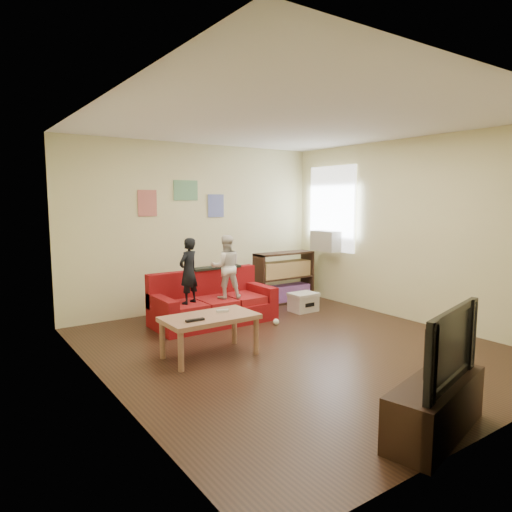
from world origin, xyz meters
TOP-DOWN VIEW (x-y plane):
  - room_shell at (0.00, 0.00)m, footprint 4.52×5.02m
  - sofa at (-0.26, 1.57)m, footprint 1.78×0.82m
  - child_a at (-0.71, 1.41)m, footprint 0.39×0.34m
  - child_b at (-0.11, 1.41)m, footprint 0.54×0.49m
  - coffee_table at (-1.00, 0.29)m, footprint 1.07×0.59m
  - remote at (-1.25, 0.17)m, footprint 0.21×0.06m
  - game_controller at (-0.80, 0.34)m, footprint 0.15×0.07m
  - bookshelf at (1.42, 1.99)m, footprint 1.11×0.33m
  - window at (2.22, 1.65)m, footprint 0.04×1.08m
  - ac_unit at (2.10, 1.65)m, footprint 0.28×0.55m
  - artwork_left at (-0.85, 2.48)m, footprint 0.30×0.01m
  - artwork_center at (-0.20, 2.48)m, footprint 0.42×0.01m
  - artwork_right at (0.35, 2.48)m, footprint 0.30×0.01m
  - file_box at (1.28, 1.30)m, footprint 0.44×0.33m
  - tv_stand at (-0.43, -2.25)m, footprint 1.20×0.64m
  - television at (-0.43, -2.25)m, footprint 1.02×0.39m
  - tissue at (0.43, 0.91)m, footprint 0.10×0.10m

SIDE VIEW (x-z plane):
  - tissue at x=0.43m, z-range 0.00..0.09m
  - file_box at x=1.28m, z-range 0.00..0.31m
  - tv_stand at x=-0.43m, z-range 0.00..0.43m
  - sofa at x=-0.26m, z-range -0.13..0.65m
  - bookshelf at x=1.42m, z-range -0.05..0.84m
  - coffee_table at x=-1.00m, z-range 0.17..0.66m
  - remote at x=-1.25m, z-range 0.48..0.51m
  - game_controller at x=-0.80m, z-range 0.48..0.51m
  - television at x=-0.43m, z-range 0.43..1.02m
  - child_a at x=-0.71m, z-range 0.37..1.29m
  - child_b at x=-0.11m, z-range 0.37..1.30m
  - ac_unit at x=2.10m, z-range 0.91..1.26m
  - room_shell at x=0.00m, z-range -0.01..2.71m
  - window at x=2.22m, z-range 0.90..2.38m
  - artwork_right at x=0.35m, z-range 1.51..1.89m
  - artwork_left at x=-0.85m, z-range 1.55..1.95m
  - artwork_center at x=-0.20m, z-range 1.79..2.11m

